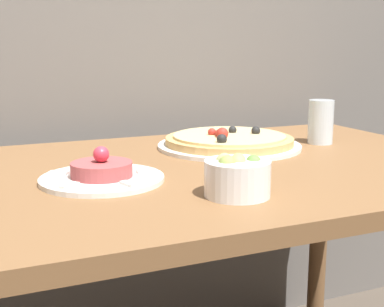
{
  "coord_description": "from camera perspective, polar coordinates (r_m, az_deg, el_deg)",
  "views": [
    {
      "loc": [
        -0.5,
        -0.65,
        1.01
      ],
      "look_at": [
        -0.06,
        0.38,
        0.78
      ],
      "focal_mm": 50.0,
      "sensor_mm": 36.0,
      "label": 1
    }
  ],
  "objects": [
    {
      "name": "dining_table",
      "position": [
        1.24,
        1.49,
        -5.38
      ],
      "size": [
        1.34,
        0.86,
        0.74
      ],
      "color": "brown",
      "rests_on": "ground_plane"
    },
    {
      "name": "pizza_plate",
      "position": [
        1.42,
        3.99,
        1.27
      ],
      "size": [
        0.38,
        0.38,
        0.06
      ],
      "color": "white",
      "rests_on": "dining_table"
    },
    {
      "name": "tartare_plate",
      "position": [
        1.09,
        -9.59,
        -2.2
      ],
      "size": [
        0.25,
        0.25,
        0.07
      ],
      "color": "white",
      "rests_on": "dining_table"
    },
    {
      "name": "small_bowl",
      "position": [
        0.97,
        4.81,
        -2.43
      ],
      "size": [
        0.12,
        0.12,
        0.08
      ],
      "color": "white",
      "rests_on": "dining_table"
    },
    {
      "name": "drinking_glass",
      "position": [
        1.52,
        13.57,
        3.3
      ],
      "size": [
        0.07,
        0.07,
        0.12
      ],
      "color": "silver",
      "rests_on": "dining_table"
    }
  ]
}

